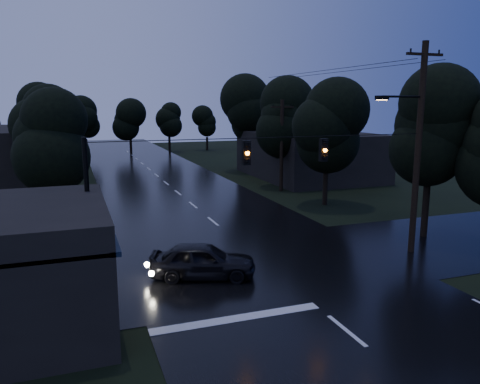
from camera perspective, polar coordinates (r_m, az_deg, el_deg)
main_road at (r=38.45m, az=-7.58°, el=-0.12°), size 12.00×120.00×0.02m
cross_street at (r=21.75m, az=2.78°, el=-8.58°), size 60.00×9.00×0.02m
building_far_right at (r=46.70m, az=8.32°, el=4.51°), size 10.00×14.00×4.40m
building_far_left at (r=47.54m, az=-27.13°, el=3.91°), size 10.00×16.00×5.00m
utility_pole_main at (r=23.68m, az=20.75°, el=5.37°), size 3.50×0.30×10.00m
utility_pole_far at (r=38.66m, az=5.10°, el=5.80°), size 2.00×0.30×7.50m
anchor_pole_left at (r=18.41m, az=-17.96°, el=-2.96°), size 0.18×0.18×6.00m
span_signals at (r=19.92m, az=5.52°, el=5.08°), size 15.00×0.37×1.12m
tree_corner_near at (r=26.84m, az=22.32°, el=7.39°), size 4.48×4.48×9.44m
tree_left_a at (r=29.01m, az=-22.03°, el=6.12°), size 3.92×3.92×8.26m
tree_left_b at (r=36.99m, az=-22.61°, el=7.50°), size 4.20×4.20×8.85m
tree_left_c at (r=46.99m, az=-22.86°, el=8.46°), size 4.48×4.48×9.44m
tree_right_a at (r=33.56m, az=10.60°, el=7.88°), size 4.20×4.20×8.85m
tree_right_b at (r=40.90m, az=5.63°, el=9.03°), size 4.48×4.48×9.44m
tree_right_c at (r=50.31m, az=1.30°, el=9.82°), size 4.76×4.76×10.03m
car at (r=19.77m, az=-4.56°, el=-8.32°), size 4.73×3.12×1.50m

